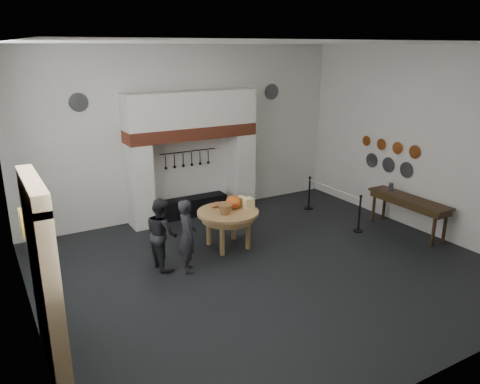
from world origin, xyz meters
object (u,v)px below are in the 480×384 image
work_table (228,212)px  barrier_post_far (309,194)px  visitor_near (187,236)px  visitor_far (162,234)px  barrier_post_near (359,214)px  iron_range (193,206)px  side_table (409,199)px

work_table → barrier_post_far: (3.28, 1.18, -0.39)m
work_table → visitor_near: 1.44m
work_table → visitor_far: size_ratio=0.93×
visitor_far → barrier_post_near: size_ratio=1.68×
barrier_post_near → visitor_near: bearing=177.8°
iron_range → barrier_post_near: bearing=-45.8°
visitor_far → barrier_post_far: bearing=-78.1°
work_table → side_table: 4.52m
work_table → visitor_far: (-1.69, -0.24, -0.08)m
visitor_near → barrier_post_far: bearing=-54.6°
barrier_post_near → barrier_post_far: (0.00, 2.00, 0.00)m
barrier_post_far → iron_range: bearing=159.1°
side_table → barrier_post_near: 1.26m
barrier_post_near → work_table: bearing=166.0°
iron_range → barrier_post_near: (3.09, -3.18, 0.20)m
iron_range → barrier_post_near: size_ratio=2.11×
work_table → side_table: bearing=-18.5°
visitor_near → barrier_post_near: visitor_near is taller
side_table → iron_range: bearing=137.2°
barrier_post_near → barrier_post_far: same height
iron_range → visitor_far: visitor_far is taller
side_table → barrier_post_near: size_ratio=2.44×
barrier_post_near → barrier_post_far: size_ratio=1.00×
iron_range → work_table: bearing=-94.5°
visitor_far → barrier_post_far: (4.97, 1.42, -0.31)m
iron_range → visitor_near: size_ratio=1.23×
iron_range → work_table: (-0.19, -2.37, 0.59)m
barrier_post_far → visitor_near: bearing=-158.3°
work_table → iron_range: bearing=85.5°
work_table → visitor_near: visitor_near is taller
iron_range → visitor_far: (-1.88, -2.60, 0.51)m
work_table → barrier_post_near: 3.40m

